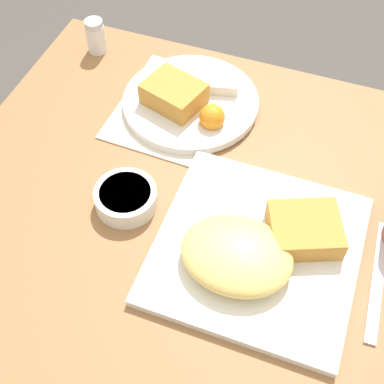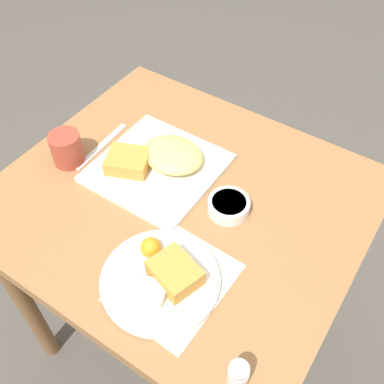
{
  "view_description": "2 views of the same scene",
  "coord_description": "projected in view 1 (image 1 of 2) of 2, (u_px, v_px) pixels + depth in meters",
  "views": [
    {
      "loc": [
        0.15,
        -0.44,
        1.43
      ],
      "look_at": [
        -0.01,
        -0.0,
        0.81
      ],
      "focal_mm": 50.0,
      "sensor_mm": 36.0,
      "label": 1
    },
    {
      "loc": [
        -0.4,
        0.55,
        1.56
      ],
      "look_at": [
        -0.03,
        -0.0,
        0.79
      ],
      "focal_mm": 42.0,
      "sensor_mm": 36.0,
      "label": 2
    }
  ],
  "objects": [
    {
      "name": "sauce_ramekin",
      "position": [
        126.0,
        198.0,
        0.81
      ],
      "size": [
        0.1,
        0.1,
        0.03
      ],
      "color": "white",
      "rests_on": "dining_table"
    },
    {
      "name": "plate_square_near",
      "position": [
        256.0,
        248.0,
        0.75
      ],
      "size": [
        0.28,
        0.28,
        0.06
      ],
      "color": "white",
      "rests_on": "dining_table"
    },
    {
      "name": "butter_knife",
      "position": [
        378.0,
        279.0,
        0.74
      ],
      "size": [
        0.02,
        0.2,
        0.0
      ],
      "rotation": [
        0.0,
        0.0,
        1.62
      ],
      "color": "silver",
      "rests_on": "dining_table"
    },
    {
      "name": "plate_oval_far",
      "position": [
        190.0,
        99.0,
        0.94
      ],
      "size": [
        0.24,
        0.24,
        0.05
      ],
      "color": "white",
      "rests_on": "menu_card"
    },
    {
      "name": "salt_shaker",
      "position": [
        96.0,
        38.0,
        1.02
      ],
      "size": [
        0.04,
        0.04,
        0.07
      ],
      "color": "white",
      "rests_on": "dining_table"
    },
    {
      "name": "ground_plane",
      "position": [
        198.0,
        375.0,
        1.42
      ],
      "size": [
        8.0,
        8.0,
        0.0
      ],
      "primitive_type": "plane",
      "color": "#4C4742"
    },
    {
      "name": "dining_table",
      "position": [
        201.0,
        249.0,
        0.9
      ],
      "size": [
        0.83,
        0.74,
        0.76
      ],
      "color": "olive",
      "rests_on": "ground_plane"
    },
    {
      "name": "menu_card",
      "position": [
        175.0,
        108.0,
        0.95
      ],
      "size": [
        0.2,
        0.24,
        0.0
      ],
      "rotation": [
        0.0,
        0.0,
        -0.03
      ],
      "color": "beige",
      "rests_on": "dining_table"
    }
  ]
}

